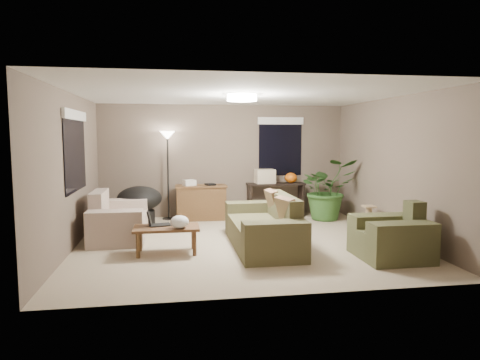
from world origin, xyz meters
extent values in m
plane|color=tan|center=(0.00, 0.00, 0.00)|extent=(5.50, 5.50, 0.00)
plane|color=white|center=(0.00, 0.00, 2.50)|extent=(5.50, 5.50, 0.00)
plane|color=#66574B|center=(0.00, 2.50, 1.25)|extent=(5.50, 0.00, 5.50)
plane|color=#66574B|center=(0.00, -2.50, 1.25)|extent=(5.50, 0.00, 5.50)
plane|color=#66574B|center=(-2.75, 0.00, 1.25)|extent=(0.00, 5.00, 5.00)
plane|color=#66574B|center=(2.75, 0.00, 1.25)|extent=(0.00, 5.00, 5.00)
cube|color=brown|center=(0.28, -0.34, 0.21)|extent=(0.95, 1.48, 0.42)
cube|color=#49462B|center=(0.65, -0.34, 0.64)|extent=(0.22, 1.48, 0.43)
cube|color=#47442A|center=(0.28, -1.26, 0.30)|extent=(0.95, 0.36, 0.60)
cube|color=#4B492D|center=(0.28, 0.58, 0.30)|extent=(0.95, 0.36, 0.60)
cube|color=#8C7251|center=(0.58, -0.79, 0.65)|extent=(0.34, 0.49, 0.47)
cube|color=#8C7251|center=(0.58, 0.11, 0.65)|extent=(0.27, 0.47, 0.47)
cube|color=beige|center=(-2.10, 0.63, 0.21)|extent=(0.90, 0.88, 0.42)
cube|color=beige|center=(-2.44, 0.63, 0.64)|extent=(0.22, 0.88, 0.43)
cube|color=#BCB0A0|center=(-2.10, 0.01, 0.30)|extent=(0.90, 0.36, 0.60)
cube|color=beige|center=(-2.10, 1.25, 0.30)|extent=(0.90, 0.36, 0.60)
cube|color=brown|center=(2.03, -1.29, 0.21)|extent=(0.95, 0.28, 0.42)
cube|color=#4B4D2E|center=(2.39, -1.29, 0.64)|extent=(0.22, 0.28, 0.43)
cube|color=#47492C|center=(2.03, -1.61, 0.30)|extent=(0.95, 0.36, 0.60)
cube|color=#4D4F2F|center=(2.03, -0.97, 0.30)|extent=(0.95, 0.36, 0.60)
cube|color=brown|center=(-1.26, -0.50, 0.40)|extent=(1.00, 0.55, 0.04)
cylinder|color=brown|center=(-1.68, -0.70, 0.19)|extent=(0.06, 0.06, 0.38)
cylinder|color=brown|center=(-0.84, -0.70, 0.19)|extent=(0.06, 0.06, 0.38)
cylinder|color=brown|center=(-1.68, -0.30, 0.19)|extent=(0.06, 0.06, 0.38)
cylinder|color=brown|center=(-0.84, -0.30, 0.19)|extent=(0.06, 0.06, 0.38)
cube|color=black|center=(-1.36, -0.40, 0.43)|extent=(0.37, 0.29, 0.02)
cube|color=black|center=(-1.52, -0.40, 0.55)|extent=(0.07, 0.23, 0.22)
ellipsoid|color=white|center=(-1.06, -0.65, 0.52)|extent=(0.30, 0.28, 0.20)
cube|color=brown|center=(-0.55, 2.09, 0.35)|extent=(1.05, 0.45, 0.71)
cube|color=brown|center=(-0.55, 2.09, 0.73)|extent=(1.10, 0.50, 0.04)
cube|color=silver|center=(-0.80, 2.09, 0.81)|extent=(0.31, 0.28, 0.12)
cube|color=black|center=(-0.35, 2.04, 0.77)|extent=(0.25, 0.27, 0.04)
cube|color=black|center=(1.14, 2.24, 0.73)|extent=(1.30, 0.40, 0.04)
cube|color=black|center=(0.54, 2.24, 0.35)|extent=(0.05, 0.38, 0.71)
cube|color=black|center=(1.74, 2.24, 0.35)|extent=(0.05, 0.38, 0.71)
cube|color=black|center=(1.14, 2.24, 0.15)|extent=(1.25, 0.36, 0.03)
ellipsoid|color=orange|center=(1.49, 2.24, 0.86)|extent=(0.32, 0.32, 0.23)
cube|color=beige|center=(0.89, 2.24, 0.91)|extent=(0.44, 0.34, 0.31)
cylinder|color=black|center=(-1.82, 1.69, 0.15)|extent=(0.60, 0.60, 0.30)
ellipsoid|color=black|center=(-1.82, 1.69, 0.55)|extent=(1.01, 1.01, 0.50)
cylinder|color=black|center=(-1.25, 2.25, 0.01)|extent=(0.28, 0.28, 0.02)
cylinder|color=black|center=(-1.25, 2.25, 0.90)|extent=(0.04, 0.04, 1.78)
cone|color=white|center=(-1.25, 2.25, 1.82)|extent=(0.32, 0.32, 0.18)
cylinder|color=white|center=(0.00, 0.00, 2.44)|extent=(0.50, 0.50, 0.10)
imported|color=#2D5923|center=(2.15, 1.67, 0.52)|extent=(1.19, 1.33, 1.03)
cube|color=tan|center=(2.50, 0.40, 0.01)|extent=(0.32, 0.32, 0.03)
cylinder|color=tan|center=(2.50, 0.40, 0.25)|extent=(0.12, 0.12, 0.44)
cube|color=tan|center=(2.50, 0.40, 0.48)|extent=(0.22, 0.22, 0.03)
cube|color=black|center=(-2.73, 0.30, 1.55)|extent=(0.01, 1.50, 1.30)
cube|color=white|center=(-2.71, 0.30, 2.15)|extent=(0.05, 1.56, 0.16)
cube|color=black|center=(1.30, 2.48, 1.55)|extent=(1.00, 0.01, 1.30)
cube|color=white|center=(1.30, 2.46, 2.15)|extent=(1.06, 0.05, 0.16)
camera|label=1|loc=(-1.16, -7.08, 1.83)|focal=32.00mm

